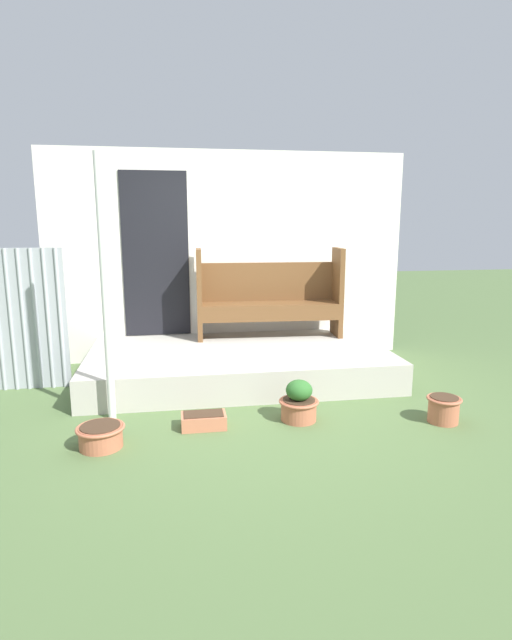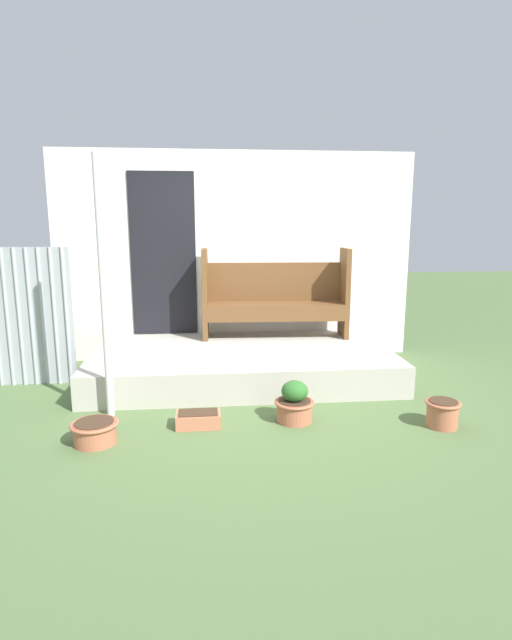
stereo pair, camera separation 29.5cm
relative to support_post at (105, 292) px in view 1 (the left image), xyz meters
The scene contains 9 objects.
ground_plane 1.79m from the support_post, ahead, with size 24.00×24.00×0.00m, color #516B3D.
porch_slab 1.90m from the support_post, 37.96° to the left, with size 3.31×1.78×0.33m.
house_wall 2.29m from the support_post, 57.07° to the left, with size 4.51×0.08×2.60m.
support_post is the anchor object (origin of this frame).
bench 2.37m from the support_post, 42.59° to the left, with size 1.79×0.48×1.09m.
flower_pot_left 1.21m from the support_post, 91.87° to the right, with size 0.38×0.38×0.18m.
flower_pot_middle 1.95m from the support_post, 10.26° to the right, with size 0.36×0.36×0.37m.
flower_pot_right 3.13m from the support_post, 10.71° to the right, with size 0.30×0.30×0.24m.
planter_box_rect 1.39m from the support_post, 22.48° to the right, with size 0.38×0.22×0.13m.
Camera 1 is at (-0.77, -4.50, 1.76)m, focal length 28.00 mm.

